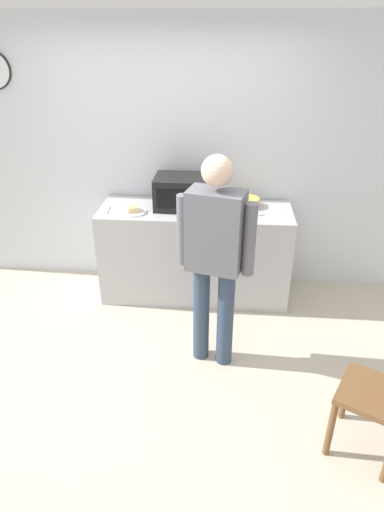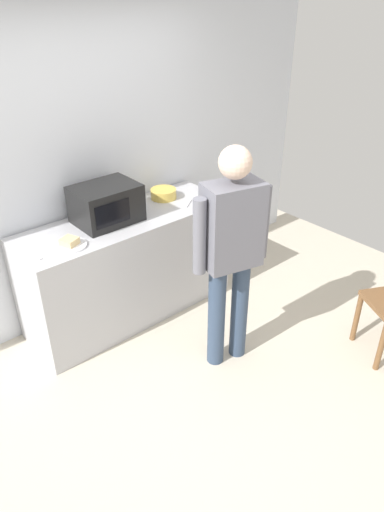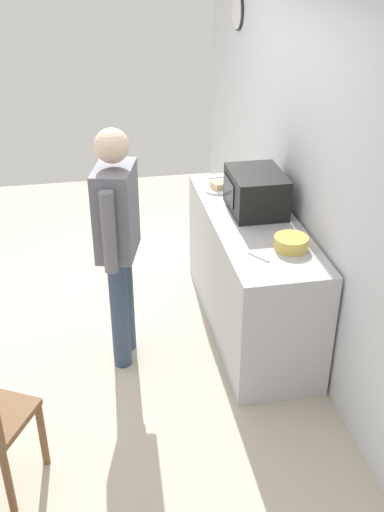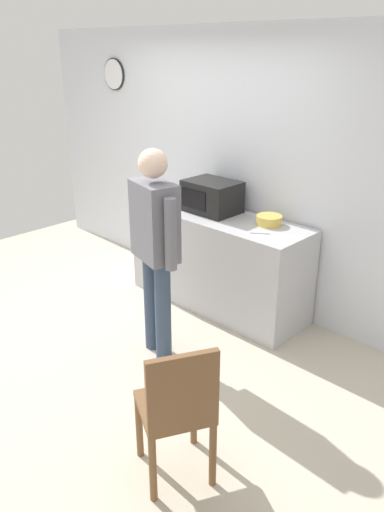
% 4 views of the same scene
% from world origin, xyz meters
% --- Properties ---
extents(ground_plane, '(6.00, 6.00, 0.00)m').
position_xyz_m(ground_plane, '(0.00, 0.00, 0.00)').
color(ground_plane, beige).
extents(back_wall, '(5.40, 0.13, 2.60)m').
position_xyz_m(back_wall, '(-0.01, 1.60, 1.30)').
color(back_wall, silver).
rests_on(back_wall, ground_plane).
extents(kitchen_counter, '(1.83, 0.62, 0.93)m').
position_xyz_m(kitchen_counter, '(0.29, 1.22, 0.47)').
color(kitchen_counter, '#B7B7BC').
rests_on(kitchen_counter, ground_plane).
extents(microwave, '(0.50, 0.39, 0.30)m').
position_xyz_m(microwave, '(0.16, 1.27, 1.08)').
color(microwave, black).
rests_on(microwave, kitchen_counter).
extents(sandwich_plate, '(0.25, 0.25, 0.07)m').
position_xyz_m(sandwich_plate, '(-0.28, 1.09, 0.95)').
color(sandwich_plate, white).
rests_on(sandwich_plate, kitchen_counter).
extents(salad_bowl, '(0.23, 0.23, 0.08)m').
position_xyz_m(salad_bowl, '(0.78, 1.34, 0.97)').
color(salad_bowl, gold).
rests_on(salad_bowl, kitchen_counter).
extents(fork_utensil, '(0.15, 0.11, 0.01)m').
position_xyz_m(fork_utensil, '(0.86, 1.10, 0.94)').
color(fork_utensil, silver).
rests_on(fork_utensil, kitchen_counter).
extents(spoon_utensil, '(0.04, 0.17, 0.01)m').
position_xyz_m(spoon_utensil, '(-0.53, 1.13, 0.94)').
color(spoon_utensil, silver).
rests_on(spoon_utensil, kitchen_counter).
extents(person_standing, '(0.57, 0.33, 1.73)m').
position_xyz_m(person_standing, '(0.51, 0.22, 1.01)').
color(person_standing, '#31425B').
rests_on(person_standing, ground_plane).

